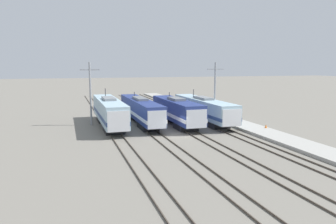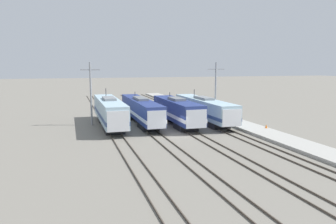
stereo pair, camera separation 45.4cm
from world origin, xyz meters
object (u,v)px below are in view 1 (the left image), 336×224
Objects in this scene: locomotive_far_left at (110,112)px; catenary_tower_right at (215,89)px; locomotive_far_right at (205,109)px; catenary_tower_left at (90,92)px; traffic_cone at (266,126)px; locomotive_center_right at (177,111)px; locomotive_center_left at (141,110)px.

catenary_tower_right reaches higher than locomotive_far_left.
locomotive_far_right is 18.07m from catenary_tower_left.
locomotive_far_left is 37.45× the size of traffic_cone.
catenary_tower_left is (-17.60, 2.76, 3.01)m from locomotive_far_right.
locomotive_far_left is 1.13× the size of locomotive_center_right.
catenary_tower_right is at bearing 0.00° from catenary_tower_left.
locomotive_far_right is at bearing 122.73° from traffic_cone.
locomotive_center_right reaches higher than locomotive_center_left.
catenary_tower_left is 1.00× the size of catenary_tower_right.
locomotive_center_right is 33.10× the size of traffic_cone.
locomotive_center_right is 5.16m from locomotive_far_right.
locomotive_far_left reaches higher than traffic_cone.
catenary_tower_left reaches higher than locomotive_far_left.
catenary_tower_left reaches higher than locomotive_center_left.
catenary_tower_left is at bearing 180.00° from catenary_tower_right.
catenary_tower_left is at bearing 171.08° from locomotive_far_right.
traffic_cone is at bearing -77.58° from catenary_tower_right.
catenary_tower_left is (-7.54, 1.05, 2.98)m from locomotive_center_left.
locomotive_far_left is 22.69m from traffic_cone.
locomotive_far_right is at bearing -1.74° from locomotive_far_left.
traffic_cone is at bearing -35.40° from locomotive_center_right.
locomotive_far_left reaches higher than locomotive_center_right.
catenary_tower_right is 19.28× the size of traffic_cone.
locomotive_center_left is 13.51m from catenary_tower_right.
catenary_tower_left is at bearing 137.38° from locomotive_far_left.
locomotive_center_left is at bearing 170.35° from locomotive_far_right.
locomotive_far_left is at bearing 178.26° from locomotive_far_right.
traffic_cone is (5.59, -8.71, -1.49)m from locomotive_far_right.
catenary_tower_left is 19.28× the size of traffic_cone.
locomotive_center_right is at bearing -29.66° from locomotive_center_left.
locomotive_center_right is 1.72× the size of catenary_tower_left.
locomotive_center_right is 1.72× the size of catenary_tower_right.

